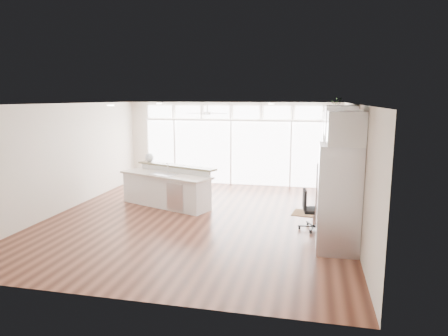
# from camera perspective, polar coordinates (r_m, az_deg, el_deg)

# --- Properties ---
(floor) EXTENTS (7.00, 8.00, 0.02)m
(floor) POSITION_cam_1_polar(r_m,az_deg,el_deg) (9.63, -3.70, -7.21)
(floor) COLOR #411E14
(floor) RESTS_ON ground
(ceiling) EXTENTS (7.00, 8.00, 0.02)m
(ceiling) POSITION_cam_1_polar(r_m,az_deg,el_deg) (9.20, -3.89, 9.13)
(ceiling) COLOR white
(ceiling) RESTS_ON wall_back
(wall_back) EXTENTS (7.00, 0.04, 2.70)m
(wall_back) POSITION_cam_1_polar(r_m,az_deg,el_deg) (13.17, 1.08, 3.51)
(wall_back) COLOR beige
(wall_back) RESTS_ON floor
(wall_front) EXTENTS (7.00, 0.04, 2.70)m
(wall_front) POSITION_cam_1_polar(r_m,az_deg,el_deg) (5.67, -15.19, -5.51)
(wall_front) COLOR beige
(wall_front) RESTS_ON floor
(wall_left) EXTENTS (0.04, 8.00, 2.70)m
(wall_left) POSITION_cam_1_polar(r_m,az_deg,el_deg) (10.82, -21.89, 1.39)
(wall_left) COLOR beige
(wall_left) RESTS_ON floor
(wall_right) EXTENTS (0.04, 8.00, 2.70)m
(wall_right) POSITION_cam_1_polar(r_m,az_deg,el_deg) (9.00, 18.14, 0.00)
(wall_right) COLOR beige
(wall_right) RESTS_ON floor
(glass_wall) EXTENTS (5.80, 0.06, 2.08)m
(glass_wall) POSITION_cam_1_polar(r_m,az_deg,el_deg) (13.15, 1.02, 2.19)
(glass_wall) COLOR white
(glass_wall) RESTS_ON wall_back
(transom_row) EXTENTS (5.90, 0.06, 0.40)m
(transom_row) POSITION_cam_1_polar(r_m,az_deg,el_deg) (13.04, 1.04, 7.99)
(transom_row) COLOR white
(transom_row) RESTS_ON wall_back
(desk_window) EXTENTS (0.04, 0.85, 0.85)m
(desk_window) POSITION_cam_1_polar(r_m,az_deg,el_deg) (9.26, 17.78, 1.54)
(desk_window) COLOR white
(desk_window) RESTS_ON wall_right
(ceiling_fan) EXTENTS (1.16, 1.16, 0.32)m
(ceiling_fan) POSITION_cam_1_polar(r_m,az_deg,el_deg) (12.04, -2.40, 8.29)
(ceiling_fan) COLOR white
(ceiling_fan) RESTS_ON ceiling
(recessed_lights) EXTENTS (3.40, 3.00, 0.02)m
(recessed_lights) POSITION_cam_1_polar(r_m,az_deg,el_deg) (9.39, -3.54, 9.03)
(recessed_lights) COLOR white
(recessed_lights) RESTS_ON ceiling
(oven_cabinet) EXTENTS (0.64, 1.20, 2.50)m
(oven_cabinet) POSITION_cam_1_polar(r_m,az_deg,el_deg) (10.76, 15.46, 1.16)
(oven_cabinet) COLOR white
(oven_cabinet) RESTS_ON floor
(desk_nook) EXTENTS (0.72, 1.30, 0.76)m
(desk_nook) POSITION_cam_1_polar(r_m,az_deg,el_deg) (9.47, 15.41, -5.40)
(desk_nook) COLOR white
(desk_nook) RESTS_ON floor
(upper_cabinets) EXTENTS (0.64, 1.30, 0.64)m
(upper_cabinets) POSITION_cam_1_polar(r_m,az_deg,el_deg) (9.16, 16.23, 6.57)
(upper_cabinets) COLOR white
(upper_cabinets) RESTS_ON wall_right
(refrigerator) EXTENTS (0.76, 0.90, 2.00)m
(refrigerator) POSITION_cam_1_polar(r_m,az_deg,el_deg) (7.72, 16.05, -4.15)
(refrigerator) COLOR silver
(refrigerator) RESTS_ON floor
(fridge_cabinet) EXTENTS (0.64, 0.90, 0.60)m
(fridge_cabinet) POSITION_cam_1_polar(r_m,az_deg,el_deg) (7.52, 16.99, 5.49)
(fridge_cabinet) COLOR white
(fridge_cabinet) RESTS_ON wall_right
(framed_photos) EXTENTS (0.06, 0.22, 0.80)m
(framed_photos) POSITION_cam_1_polar(r_m,az_deg,el_deg) (9.89, 17.42, 1.20)
(framed_photos) COLOR black
(framed_photos) RESTS_ON wall_right
(kitchen_island) EXTENTS (2.82, 1.88, 1.05)m
(kitchen_island) POSITION_cam_1_polar(r_m,az_deg,el_deg) (10.65, -8.33, -2.64)
(kitchen_island) COLOR white
(kitchen_island) RESTS_ON floor
(rug) EXTENTS (0.95, 0.74, 0.01)m
(rug) POSITION_cam_1_polar(r_m,az_deg,el_deg) (10.17, 12.26, -6.38)
(rug) COLOR #3C2513
(rug) RESTS_ON floor
(office_chair) EXTENTS (0.51, 0.48, 0.89)m
(office_chair) POSITION_cam_1_polar(r_m,az_deg,el_deg) (8.89, 12.74, -5.85)
(office_chair) COLOR black
(office_chair) RESTS_ON floor
(fishbowl) EXTENTS (0.30, 0.30, 0.25)m
(fishbowl) POSITION_cam_1_polar(r_m,az_deg,el_deg) (11.46, -10.60, 1.48)
(fishbowl) COLOR silver
(fishbowl) RESTS_ON kitchen_island
(monitor) EXTENTS (0.14, 0.53, 0.44)m
(monitor) POSITION_cam_1_polar(r_m,az_deg,el_deg) (9.33, 15.09, -1.83)
(monitor) COLOR black
(monitor) RESTS_ON desk_nook
(keyboard) EXTENTS (0.16, 0.34, 0.02)m
(keyboard) POSITION_cam_1_polar(r_m,az_deg,el_deg) (9.36, 13.99, -3.06)
(keyboard) COLOR white
(keyboard) RESTS_ON desk_nook
(potted_plant) EXTENTS (0.34, 0.37, 0.26)m
(potted_plant) POSITION_cam_1_polar(r_m,az_deg,el_deg) (10.65, 15.80, 8.52)
(potted_plant) COLOR #305424
(potted_plant) RESTS_ON oven_cabinet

